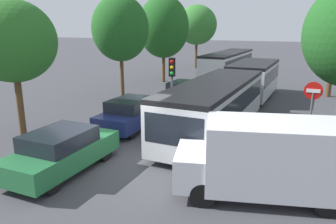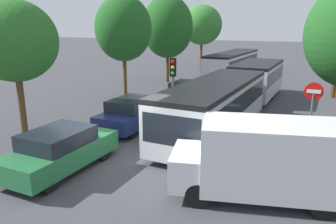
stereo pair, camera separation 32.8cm
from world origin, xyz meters
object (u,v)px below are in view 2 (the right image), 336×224
object	(u,v)px
traffic_light	(173,76)
tree_left_near	(14,41)
queued_car_navy	(133,113)
white_van	(266,159)
queued_car_green	(60,150)
no_entry_sign	(312,106)
tree_left_mid	(123,30)
queued_car_silver	(186,92)
tree_left_distant	(202,25)
tree_left_far	(167,29)
city_bus_rear	(233,62)
articulated_bus	(236,91)

from	to	relation	value
traffic_light	tree_left_near	distance (m)	7.27
queued_car_navy	white_van	world-z (taller)	white_van
queued_car_green	white_van	distance (m)	6.83
no_entry_sign	tree_left_mid	world-z (taller)	tree_left_mid
queued_car_navy	tree_left_mid	size ratio (longest dim) A/B	0.63
queued_car_silver	white_van	size ratio (longest dim) A/B	0.76
no_entry_sign	tree_left_distant	xyz separation A→B (m)	(-12.86, 23.23, 3.08)
queued_car_navy	traffic_light	bearing A→B (deg)	-50.08
no_entry_sign	tree_left_far	size ratio (longest dim) A/B	0.38
city_bus_rear	queued_car_green	world-z (taller)	city_bus_rear
city_bus_rear	no_entry_sign	xyz separation A→B (m)	(7.90, -18.58, 0.51)
white_van	tree_left_mid	world-z (taller)	tree_left_mid
articulated_bus	queued_car_navy	distance (m)	6.02
white_van	tree_left_mid	bearing A→B (deg)	-56.89
tree_left_far	traffic_light	bearing A→B (deg)	-63.34
white_van	tree_left_far	size ratio (longest dim) A/B	0.72
queued_car_silver	no_entry_sign	xyz separation A→B (m)	(7.67, -5.87, 1.16)
articulated_bus	queued_car_green	distance (m)	10.44
tree_left_near	queued_car_navy	bearing A→B (deg)	38.70
white_van	traffic_light	world-z (taller)	traffic_light
articulated_bus	queued_car_green	size ratio (longest dim) A/B	3.85
queued_car_navy	traffic_light	distance (m)	2.69
no_entry_sign	tree_left_far	bearing A→B (deg)	-136.08
queued_car_green	tree_left_distant	xyz separation A→B (m)	(-5.16, 28.83, 4.20)
articulated_bus	traffic_light	world-z (taller)	traffic_light
city_bus_rear	no_entry_sign	bearing A→B (deg)	-154.89
queued_car_green	tree_left_mid	size ratio (longest dim) A/B	0.63
tree_left_distant	tree_left_mid	bearing A→B (deg)	-87.33
queued_car_silver	queued_car_navy	bearing A→B (deg)	177.21
queued_car_silver	articulated_bus	bearing A→B (deg)	-114.80
tree_left_near	tree_left_far	distance (m)	16.26
queued_car_green	tree_left_far	world-z (taller)	tree_left_far
no_entry_sign	tree_left_near	world-z (taller)	tree_left_near
articulated_bus	tree_left_far	size ratio (longest dim) A/B	2.24
queued_car_navy	tree_left_distant	bearing A→B (deg)	12.00
white_van	articulated_bus	bearing A→B (deg)	-86.31
white_van	traffic_light	distance (m)	7.86
white_van	queued_car_green	bearing A→B (deg)	-6.21
queued_car_green	tree_left_distant	size ratio (longest dim) A/B	0.60
tree_left_far	tree_left_near	bearing A→B (deg)	-88.42
queued_car_silver	tree_left_distant	xyz separation A→B (m)	(-5.20, 17.37, 4.25)
queued_car_silver	tree_left_far	xyz separation A→B (m)	(-4.69, 6.97, 3.94)
no_entry_sign	tree_left_far	distance (m)	18.03
white_van	tree_left_mid	distance (m)	15.13
queued_car_navy	white_van	distance (m)	8.21
queued_car_silver	tree_left_distant	bearing A→B (deg)	16.98
city_bus_rear	tree_left_distant	distance (m)	7.69
articulated_bus	tree_left_distant	xyz separation A→B (m)	(-8.90, 19.10, 3.54)
queued_car_navy	queued_car_silver	world-z (taller)	queued_car_navy
white_van	tree_left_mid	size ratio (longest dim) A/B	0.78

